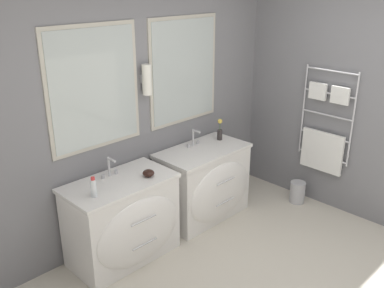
# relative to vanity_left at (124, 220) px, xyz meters

# --- Properties ---
(wall_back) EXTENTS (5.00, 0.17, 2.60)m
(wall_back) POSITION_rel_vanity_left_xyz_m (0.54, 0.35, 0.92)
(wall_back) COLOR slate
(wall_back) RESTS_ON ground_plane
(wall_right) EXTENTS (0.13, 3.78, 2.60)m
(wall_right) POSITION_rel_vanity_left_xyz_m (2.27, -0.70, 0.89)
(wall_right) COLOR slate
(wall_right) RESTS_ON ground_plane
(vanity_left) EXTENTS (0.99, 0.60, 0.78)m
(vanity_left) POSITION_rel_vanity_left_xyz_m (0.00, 0.00, 0.00)
(vanity_left) COLOR white
(vanity_left) RESTS_ON ground_plane
(vanity_right) EXTENTS (0.99, 0.60, 0.78)m
(vanity_right) POSITION_rel_vanity_left_xyz_m (1.06, 0.00, 0.00)
(vanity_right) COLOR white
(vanity_right) RESTS_ON ground_plane
(faucet_left) EXTENTS (0.17, 0.12, 0.18)m
(faucet_left) POSITION_rel_vanity_left_xyz_m (0.00, 0.17, 0.47)
(faucet_left) COLOR silver
(faucet_left) RESTS_ON vanity_left
(faucet_right) EXTENTS (0.17, 0.12, 0.18)m
(faucet_right) POSITION_rel_vanity_left_xyz_m (1.06, 0.17, 0.47)
(faucet_right) COLOR silver
(faucet_right) RESTS_ON vanity_right
(toiletry_bottle) EXTENTS (0.05, 0.05, 0.17)m
(toiletry_bottle) POSITION_rel_vanity_left_xyz_m (-0.31, -0.05, 0.46)
(toiletry_bottle) COLOR silver
(toiletry_bottle) RESTS_ON vanity_left
(amenity_bowl) EXTENTS (0.11, 0.11, 0.06)m
(amenity_bowl) POSITION_rel_vanity_left_xyz_m (0.24, -0.07, 0.41)
(amenity_bowl) COLOR black
(amenity_bowl) RESTS_ON vanity_left
(flower_vase) EXTENTS (0.06, 0.06, 0.24)m
(flower_vase) POSITION_rel_vanity_left_xyz_m (1.39, 0.10, 0.48)
(flower_vase) COLOR #332D2D
(flower_vase) RESTS_ON vanity_right
(waste_bin) EXTENTS (0.18, 0.18, 0.25)m
(waste_bin) POSITION_rel_vanity_left_xyz_m (2.05, -0.54, -0.27)
(waste_bin) COLOR #B7B7BC
(waste_bin) RESTS_ON ground_plane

